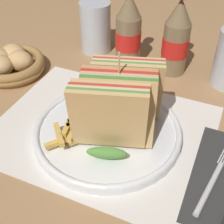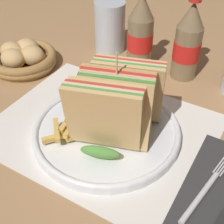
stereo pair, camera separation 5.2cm
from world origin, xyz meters
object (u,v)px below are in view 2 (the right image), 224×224
(club_sandwich, at_px, (117,105))
(bread_basket, at_px, (23,58))
(plate_main, at_px, (107,130))
(fork, at_px, (206,189))
(coke_bottle_near, at_px, (140,34))
(glass_far, at_px, (110,30))
(coke_bottle_far, at_px, (188,43))

(club_sandwich, distance_m, bread_basket, 0.34)
(plate_main, bearing_deg, fork, -9.68)
(coke_bottle_near, xyz_separation_m, glass_far, (-0.10, 0.04, -0.03))
(glass_far, bearing_deg, bread_basket, -127.67)
(plate_main, height_order, bread_basket, bread_basket)
(plate_main, xyz_separation_m, coke_bottle_far, (0.05, 0.26, 0.07))
(coke_bottle_far, bearing_deg, coke_bottle_near, -173.61)
(plate_main, distance_m, bread_basket, 0.32)
(plate_main, height_order, coke_bottle_near, coke_bottle_near)
(fork, distance_m, glass_far, 0.49)
(bread_basket, bearing_deg, plate_main, -19.18)
(coke_bottle_far, relative_size, bread_basket, 1.22)
(glass_far, xyz_separation_m, bread_basket, (-0.14, -0.18, -0.03))
(club_sandwich, relative_size, glass_far, 1.43)
(coke_bottle_near, relative_size, coke_bottle_far, 1.00)
(club_sandwich, relative_size, bread_basket, 1.13)
(plate_main, relative_size, fork, 1.46)
(coke_bottle_near, bearing_deg, glass_far, 161.19)
(plate_main, height_order, club_sandwich, club_sandwich)
(fork, bearing_deg, bread_basket, 174.26)
(club_sandwich, relative_size, fork, 0.97)
(plate_main, distance_m, fork, 0.20)
(plate_main, xyz_separation_m, club_sandwich, (0.02, -0.00, 0.07))
(glass_far, bearing_deg, coke_bottle_far, -6.07)
(club_sandwich, bearing_deg, glass_far, 122.52)
(glass_far, relative_size, bread_basket, 0.79)
(coke_bottle_near, bearing_deg, fork, -47.78)
(plate_main, xyz_separation_m, glass_far, (-0.16, 0.29, 0.04))
(coke_bottle_far, distance_m, bread_basket, 0.39)
(fork, bearing_deg, plate_main, -179.92)
(coke_bottle_far, height_order, bread_basket, coke_bottle_far)
(club_sandwich, xyz_separation_m, bread_basket, (-0.32, 0.11, -0.06))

